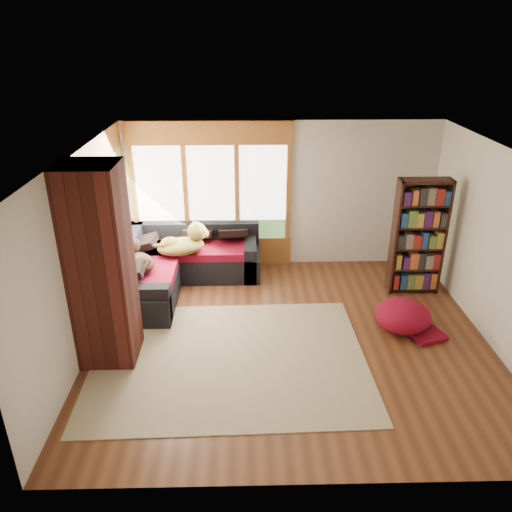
# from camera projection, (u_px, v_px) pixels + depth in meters

# --- Properties ---
(floor) EXTENTS (5.50, 5.50, 0.00)m
(floor) POSITION_uv_depth(u_px,v_px,m) (290.00, 337.00, 7.05)
(floor) COLOR #4E2815
(floor) RESTS_ON ground
(ceiling) EXTENTS (5.50, 5.50, 0.00)m
(ceiling) POSITION_uv_depth(u_px,v_px,m) (296.00, 155.00, 5.97)
(ceiling) COLOR white
(wall_back) EXTENTS (5.50, 0.04, 2.60)m
(wall_back) POSITION_uv_depth(u_px,v_px,m) (280.00, 195.00, 8.78)
(wall_back) COLOR silver
(wall_back) RESTS_ON ground
(wall_front) EXTENTS (5.50, 0.04, 2.60)m
(wall_front) POSITION_uv_depth(u_px,v_px,m) (319.00, 375.00, 4.24)
(wall_front) COLOR silver
(wall_front) RESTS_ON ground
(wall_left) EXTENTS (0.04, 5.00, 2.60)m
(wall_left) POSITION_uv_depth(u_px,v_px,m) (81.00, 256.00, 6.45)
(wall_left) COLOR silver
(wall_left) RESTS_ON ground
(wall_right) EXTENTS (0.04, 5.00, 2.60)m
(wall_right) POSITION_uv_depth(u_px,v_px,m) (500.00, 252.00, 6.57)
(wall_right) COLOR silver
(wall_right) RESTS_ON ground
(windows_back) EXTENTS (2.82, 0.10, 1.90)m
(windows_back) POSITION_uv_depth(u_px,v_px,m) (211.00, 194.00, 8.71)
(windows_back) COLOR #9A5D27
(windows_back) RESTS_ON wall_back
(windows_left) EXTENTS (0.10, 2.62, 1.90)m
(windows_left) POSITION_uv_depth(u_px,v_px,m) (106.00, 220.00, 7.52)
(windows_left) COLOR #9A5D27
(windows_left) RESTS_ON wall_left
(roller_blind) EXTENTS (0.03, 0.72, 0.90)m
(roller_blind) POSITION_uv_depth(u_px,v_px,m) (117.00, 179.00, 8.11)
(roller_blind) COLOR #829755
(roller_blind) RESTS_ON wall_left
(brick_chimney) EXTENTS (0.70, 0.70, 2.60)m
(brick_chimney) POSITION_uv_depth(u_px,v_px,m) (101.00, 267.00, 6.14)
(brick_chimney) COLOR #471914
(brick_chimney) RESTS_ON ground
(sectional_sofa) EXTENTS (2.20, 2.20, 0.80)m
(sectional_sofa) POSITION_uv_depth(u_px,v_px,m) (166.00, 267.00, 8.43)
(sectional_sofa) COLOR black
(sectional_sofa) RESTS_ON ground
(area_rug) EXTENTS (3.65, 2.83, 0.01)m
(area_rug) POSITION_uv_depth(u_px,v_px,m) (230.00, 358.00, 6.60)
(area_rug) COLOR beige
(area_rug) RESTS_ON ground
(bookshelf) EXTENTS (0.82, 0.27, 1.91)m
(bookshelf) POSITION_uv_depth(u_px,v_px,m) (418.00, 237.00, 7.93)
(bookshelf) COLOR black
(bookshelf) RESTS_ON ground
(pouf) EXTENTS (1.00, 1.00, 0.43)m
(pouf) POSITION_uv_depth(u_px,v_px,m) (403.00, 315.00, 7.17)
(pouf) COLOR maroon
(pouf) RESTS_ON area_rug
(dog_tan) EXTENTS (0.92, 0.74, 0.46)m
(dog_tan) POSITION_uv_depth(u_px,v_px,m) (185.00, 242.00, 8.23)
(dog_tan) COLOR olive
(dog_tan) RESTS_ON sectional_sofa
(dog_brindle) EXTENTS (0.73, 0.81, 0.39)m
(dog_brindle) POSITION_uv_depth(u_px,v_px,m) (137.00, 258.00, 7.74)
(dog_brindle) COLOR black
(dog_brindle) RESTS_ON sectional_sofa
(throw_pillows) EXTENTS (1.98, 1.68, 0.45)m
(throw_pillows) POSITION_uv_depth(u_px,v_px,m) (170.00, 239.00, 8.28)
(throw_pillows) COLOR black
(throw_pillows) RESTS_ON sectional_sofa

